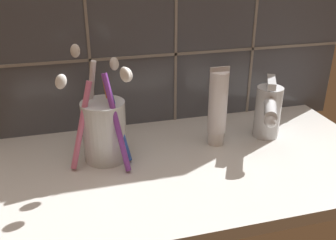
% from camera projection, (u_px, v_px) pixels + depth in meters
% --- Properties ---
extents(sink_counter, '(0.64, 0.34, 0.02)m').
position_uv_depth(sink_counter, '(193.00, 166.00, 0.62)').
color(sink_counter, silver).
rests_on(sink_counter, ground).
extents(tile_wall_backsplash, '(0.74, 0.02, 0.41)m').
position_uv_depth(tile_wall_backsplash, '(166.00, 27.00, 0.69)').
color(tile_wall_backsplash, '#4C515B').
rests_on(tile_wall_backsplash, ground).
extents(toothbrush_cup, '(0.12, 0.12, 0.19)m').
position_uv_depth(toothbrush_cup, '(104.00, 127.00, 0.60)').
color(toothbrush_cup, silver).
rests_on(toothbrush_cup, sink_counter).
extents(toothpaste_tube, '(0.03, 0.03, 0.14)m').
position_uv_depth(toothpaste_tube, '(218.00, 107.00, 0.65)').
color(toothpaste_tube, white).
rests_on(toothpaste_tube, sink_counter).
extents(sink_faucet, '(0.07, 0.12, 0.11)m').
position_uv_depth(sink_faucet, '(268.00, 111.00, 0.67)').
color(sink_faucet, silver).
rests_on(sink_faucet, sink_counter).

